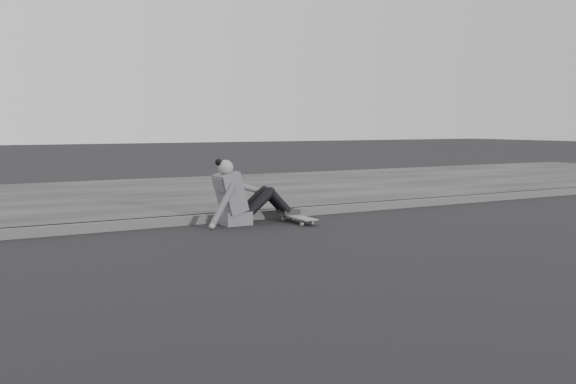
# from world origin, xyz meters

# --- Properties ---
(ground) EXTENTS (80.00, 80.00, 0.00)m
(ground) POSITION_xyz_m (0.00, 0.00, 0.00)
(ground) COLOR black
(ground) RESTS_ON ground
(curb) EXTENTS (24.00, 0.16, 0.12)m
(curb) POSITION_xyz_m (0.00, 2.58, 0.06)
(curb) COLOR #4B4B4B
(curb) RESTS_ON ground
(sidewalk) EXTENTS (24.00, 6.00, 0.12)m
(sidewalk) POSITION_xyz_m (0.00, 5.60, 0.06)
(sidewalk) COLOR #343434
(sidewalk) RESTS_ON ground
(skateboard) EXTENTS (0.20, 0.78, 0.09)m
(skateboard) POSITION_xyz_m (-1.21, 2.03, 0.07)
(skateboard) COLOR gray
(skateboard) RESTS_ON ground
(seated_woman) EXTENTS (1.38, 0.46, 0.88)m
(seated_woman) POSITION_xyz_m (-1.95, 2.28, 0.36)
(seated_woman) COLOR #575759
(seated_woman) RESTS_ON ground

